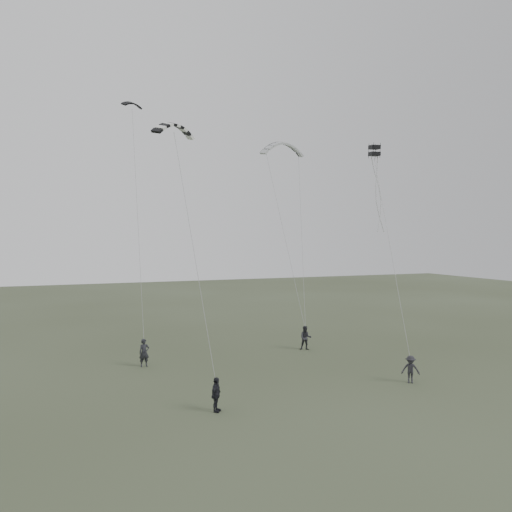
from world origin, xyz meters
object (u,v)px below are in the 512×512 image
object	(u,v)px
kite_striped	(174,125)
flyer_right	(306,338)
kite_box	(374,151)
kite_pale_large	(283,143)
flyer_far	(411,369)
flyer_center	(216,395)
kite_dark_small	(132,103)
flyer_left	(144,353)

from	to	relation	value
kite_striped	flyer_right	bearing A→B (deg)	-0.85
flyer_right	kite_box	world-z (taller)	kite_box
kite_pale_large	kite_striped	xyz separation A→B (m)	(-11.92, -11.67, -1.86)
flyer_right	kite_box	bearing A→B (deg)	-37.62
flyer_far	kite_pale_large	distance (m)	22.57
kite_box	kite_striped	bearing A→B (deg)	-170.16
flyer_center	kite_pale_large	xyz separation A→B (m)	(11.09, 16.81, 15.53)
kite_dark_small	kite_box	bearing A→B (deg)	-60.28
flyer_right	flyer_far	distance (m)	9.87
flyer_right	flyer_far	size ratio (longest dim) A/B	1.13
flyer_right	kite_striped	size ratio (longest dim) A/B	0.69
kite_dark_small	kite_striped	xyz separation A→B (m)	(0.99, -9.38, -3.43)
flyer_center	flyer_far	bearing A→B (deg)	-49.24
flyer_right	kite_dark_small	bearing A→B (deg)	-175.86
flyer_far	kite_dark_small	bearing A→B (deg)	168.81
kite_dark_small	kite_pale_large	distance (m)	13.21
flyer_center	kite_box	world-z (taller)	kite_box
kite_striped	flyer_left	bearing A→B (deg)	76.65
flyer_left	kite_pale_large	bearing A→B (deg)	23.22
flyer_left	flyer_far	distance (m)	16.32
kite_pale_large	kite_box	bearing A→B (deg)	-84.50
flyer_right	flyer_center	bearing A→B (deg)	-110.14
flyer_left	flyer_center	world-z (taller)	flyer_left
kite_pale_large	kite_dark_small	bearing A→B (deg)	-171.67
flyer_right	kite_striped	bearing A→B (deg)	-130.66
flyer_left	kite_dark_small	bearing A→B (deg)	84.05
flyer_left	flyer_far	size ratio (longest dim) A/B	1.15
kite_striped	kite_box	xyz separation A→B (m)	(13.36, 0.31, -0.52)
flyer_left	kite_box	distance (m)	19.89
flyer_right	kite_pale_large	bearing A→B (deg)	104.57
kite_dark_small	flyer_center	bearing A→B (deg)	-110.84
flyer_left	flyer_center	bearing A→B (deg)	-84.83
flyer_right	flyer_far	xyz separation A→B (m)	(1.66, -9.73, -0.10)
flyer_left	flyer_right	xyz separation A→B (m)	(11.83, 0.54, -0.01)
flyer_center	kite_striped	xyz separation A→B (m)	(-0.83, 5.14, 13.66)
flyer_right	kite_pale_large	world-z (taller)	kite_pale_large
flyer_left	kite_box	world-z (taller)	kite_box
flyer_left	kite_striped	distance (m)	14.37
flyer_left	kite_dark_small	xyz separation A→B (m)	(0.03, 4.84, 17.02)
flyer_center	flyer_far	distance (m)	11.64
flyer_far	kite_striped	distance (m)	19.10
flyer_right	flyer_center	world-z (taller)	flyer_right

